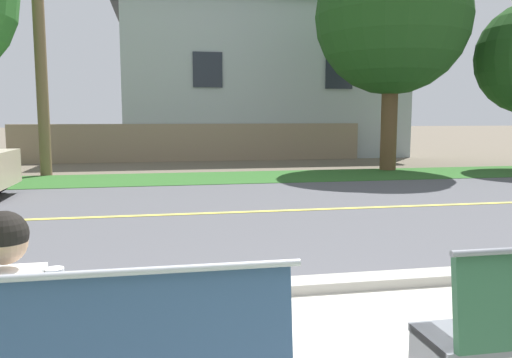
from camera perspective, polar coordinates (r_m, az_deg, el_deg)
The scene contains 9 objects.
ground_plane at distance 10.49m, azimuth -4.87°, elevation -2.30°, with size 140.00×140.00×0.00m, color #665B4C.
curb_edge at distance 5.05m, azimuth 2.01°, elevation -11.95°, with size 44.00×0.30×0.11m, color #ADA89E.
street_asphalt at distance 9.02m, azimuth -3.87°, elevation -3.79°, with size 52.00×8.00×0.01m, color #515156.
road_centre_line at distance 9.02m, azimuth -3.87°, elevation -3.76°, with size 48.00×0.14×0.01m, color #E0CC4C.
far_verge_grass at distance 14.07m, azimuth -6.41°, elevation 0.09°, with size 48.00×2.80×0.02m, color #2D6026.
seated_person_white at distance 2.92m, azimuth -25.18°, elevation -14.08°, with size 0.52×0.68×1.25m.
shade_tree_left at distance 16.88m, azimuth 15.54°, elevation 18.10°, with size 4.67×4.67×7.71m.
garden_wall at distance 19.50m, azimuth -7.06°, elevation 4.05°, with size 13.00×0.36×1.40m, color gray.
house_across_street at distance 23.13m, azimuth 0.29°, elevation 11.33°, with size 12.33×6.91×6.78m.
Camera 1 is at (-1.07, -2.30, 1.69)m, focal length 36.05 mm.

